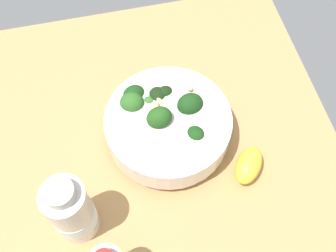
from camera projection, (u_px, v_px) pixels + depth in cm
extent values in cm
cube|color=tan|center=(155.00, 144.00, 78.74)|extent=(67.46, 67.46, 3.63)
cylinder|color=silver|center=(168.00, 134.00, 76.71)|extent=(12.34, 12.34, 1.73)
cylinder|color=silver|center=(168.00, 125.00, 73.68)|extent=(22.43, 22.43, 5.19)
cylinder|color=beige|center=(168.00, 119.00, 71.76)|extent=(18.10, 18.10, 0.80)
cylinder|color=#589D47|center=(125.00, 127.00, 73.62)|extent=(1.06, 1.10, 1.43)
ellipsoid|color=black|center=(125.00, 123.00, 72.39)|extent=(3.30, 3.46, 2.54)
cylinder|color=#589D47|center=(158.00, 101.00, 75.88)|extent=(1.39, 1.54, 1.39)
ellipsoid|color=black|center=(157.00, 96.00, 74.44)|extent=(4.23, 4.41, 2.87)
cylinder|color=#4A8F3C|center=(135.00, 100.00, 75.94)|extent=(1.79, 1.66, 1.34)
ellipsoid|color=#194216|center=(134.00, 95.00, 74.45)|extent=(5.77, 5.20, 4.68)
cylinder|color=#2F662B|center=(137.00, 111.00, 74.87)|extent=(1.33, 1.41, 1.49)
ellipsoid|color=#386B2B|center=(137.00, 107.00, 73.56)|extent=(4.18, 4.13, 4.28)
cylinder|color=#589D47|center=(190.00, 109.00, 74.06)|extent=(1.85, 1.90, 1.19)
ellipsoid|color=#194216|center=(190.00, 104.00, 72.55)|extent=(6.46, 5.26, 5.11)
cylinder|color=#589D47|center=(159.00, 121.00, 72.36)|extent=(2.29, 2.17, 1.57)
ellipsoid|color=#23511C|center=(159.00, 115.00, 70.64)|extent=(5.32, 5.19, 5.69)
cylinder|color=#4A8F3C|center=(165.00, 97.00, 75.83)|extent=(1.28, 1.27, 1.27)
ellipsoid|color=black|center=(165.00, 93.00, 74.59)|extent=(3.63, 3.08, 2.93)
cylinder|color=#589D47|center=(149.00, 106.00, 75.18)|extent=(1.19, 1.24, 1.42)
ellipsoid|color=#386B2B|center=(149.00, 102.00, 73.97)|extent=(3.87, 3.65, 2.94)
cylinder|color=#3C7A32|center=(195.00, 139.00, 72.07)|extent=(1.77, 1.51, 1.75)
ellipsoid|color=#194216|center=(195.00, 134.00, 70.58)|extent=(4.64, 5.18, 4.15)
cylinder|color=#3C7A32|center=(133.00, 109.00, 74.84)|extent=(2.32, 2.13, 2.16)
ellipsoid|color=#2D6023|center=(132.00, 103.00, 73.09)|extent=(6.28, 6.42, 6.34)
ellipsoid|color=#DBBC84|center=(165.00, 131.00, 70.98)|extent=(2.06, 1.71, 0.76)
ellipsoid|color=#DBBC84|center=(160.00, 102.00, 72.89)|extent=(1.84, 2.04, 1.05)
ellipsoid|color=#DBBC84|center=(190.00, 88.00, 73.81)|extent=(1.10, 1.81, 1.20)
ellipsoid|color=#DBBC84|center=(155.00, 106.00, 71.74)|extent=(1.87, 2.07, 0.45)
ellipsoid|color=#DBBC84|center=(148.00, 140.00, 70.10)|extent=(1.32, 1.98, 0.61)
ellipsoid|color=yellow|center=(249.00, 165.00, 72.27)|extent=(7.93, 8.55, 4.33)
cylinder|color=beige|center=(72.00, 211.00, 63.20)|extent=(6.73, 6.73, 14.21)
cylinder|color=#B7B2A8|center=(59.00, 193.00, 56.12)|extent=(4.34, 4.34, 1.95)
cylinder|color=silver|center=(74.00, 215.00, 64.98)|extent=(6.87, 6.87, 3.78)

